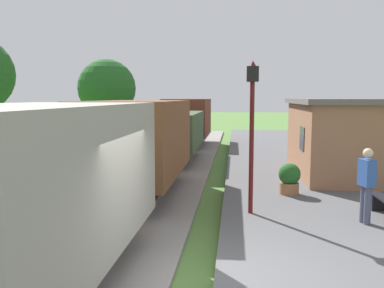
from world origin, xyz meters
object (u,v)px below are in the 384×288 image
(freight_train, at_px, (158,136))
(bench_down_platform, at_px, (315,149))
(potted_planter, at_px, (289,178))
(tree_field_left, at_px, (107,88))
(lamp_post_near, at_px, (252,109))
(station_hut, at_px, (342,137))
(person_waiting, at_px, (367,183))

(freight_train, distance_m, bench_down_platform, 7.82)
(freight_train, distance_m, potted_planter, 5.57)
(tree_field_left, bearing_deg, freight_train, -58.29)
(potted_planter, xyz_separation_m, lamp_post_near, (-1.20, -2.12, 2.08))
(station_hut, relative_size, lamp_post_near, 1.57)
(bench_down_platform, bearing_deg, station_hut, -87.01)
(station_hut, distance_m, lamp_post_near, 6.57)
(tree_field_left, bearing_deg, station_hut, -30.17)
(potted_planter, relative_size, lamp_post_near, 0.25)
(freight_train, bearing_deg, bench_down_platform, 31.98)
(freight_train, relative_size, tree_field_left, 5.08)
(potted_planter, height_order, tree_field_left, tree_field_left)
(station_hut, distance_m, person_waiting, 6.11)
(freight_train, xyz_separation_m, potted_planter, (4.51, -3.14, -0.90))
(station_hut, height_order, person_waiting, station_hut)
(bench_down_platform, bearing_deg, tree_field_left, 167.58)
(lamp_post_near, bearing_deg, station_hut, 57.27)
(person_waiting, height_order, tree_field_left, tree_field_left)
(freight_train, height_order, station_hut, station_hut)
(freight_train, bearing_deg, lamp_post_near, -57.90)
(station_hut, height_order, tree_field_left, tree_field_left)
(freight_train, height_order, lamp_post_near, lamp_post_near)
(person_waiting, bearing_deg, station_hut, -114.83)
(bench_down_platform, bearing_deg, freight_train, -148.02)
(bench_down_platform, relative_size, lamp_post_near, 0.41)
(bench_down_platform, distance_m, tree_field_left, 11.19)
(freight_train, distance_m, person_waiting, 8.27)
(bench_down_platform, relative_size, tree_field_left, 0.29)
(station_hut, relative_size, person_waiting, 3.39)
(bench_down_platform, distance_m, potted_planter, 7.56)
(bench_down_platform, xyz_separation_m, person_waiting, (-0.75, -9.96, 0.46))
(potted_planter, bearing_deg, lamp_post_near, -119.62)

